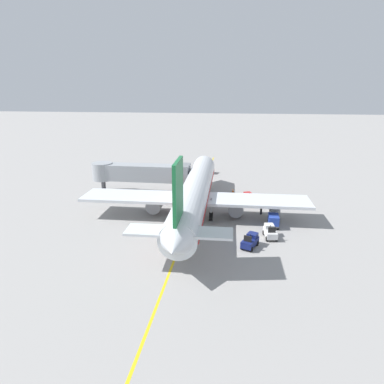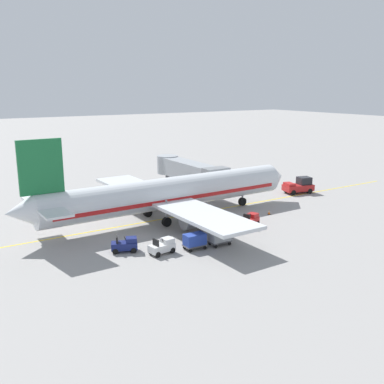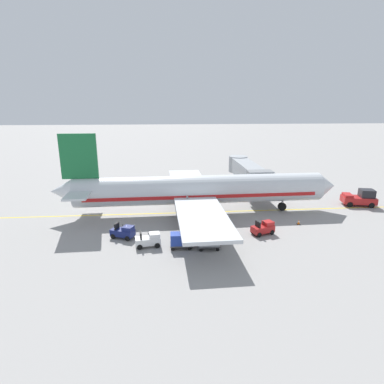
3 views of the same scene
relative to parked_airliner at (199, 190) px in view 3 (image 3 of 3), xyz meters
The scene contains 12 objects.
ground_plane 3.36m from the parked_airliner, 115.58° to the left, with size 400.00×400.00×0.00m, color gray.
gate_lead_in_line 3.36m from the parked_airliner, 115.58° to the left, with size 0.24×80.00×0.01m, color gold.
parked_airliner is the anchor object (origin of this frame).
jet_bridge 13.54m from the parked_airliner, 138.20° to the left, with size 16.18×3.50×4.98m.
pushback_tractor 23.42m from the parked_airliner, 93.44° to the left, with size 3.14×4.78×2.40m.
baggage_tug_lead 10.15m from the parked_airliner, 40.85° to the left, with size 1.99×2.76×1.62m.
baggage_tug_trailing 11.74m from the parked_airliner, 51.19° to the right, with size 2.09×2.77×1.62m.
baggage_tug_spare 11.60m from the parked_airliner, 32.67° to the right, with size 1.59×2.64×1.62m.
baggage_cart_front 10.83m from the parked_airliner, ahead, with size 1.33×2.91×1.58m.
baggage_cart_second_in_train 10.84m from the parked_airliner, 15.75° to the right, with size 1.33×2.91×1.58m.
ground_crew_wing_walker 9.37m from the parked_airliner, ahead, with size 0.61×0.54×1.69m.
safety_cone_nose_left 12.95m from the parked_airliner, 66.90° to the left, with size 0.36×0.36×0.59m.
Camera 3 is at (39.32, -5.22, 13.88)m, focal length 29.13 mm.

